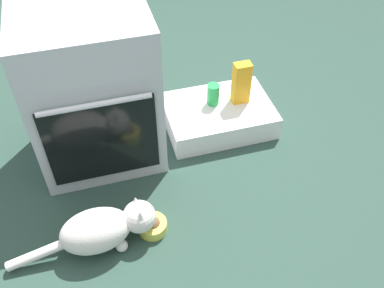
{
  "coord_description": "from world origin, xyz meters",
  "views": [
    {
      "loc": [
        -0.07,
        -1.33,
        1.66
      ],
      "look_at": [
        0.31,
        0.02,
        0.25
      ],
      "focal_mm": 40.58,
      "sensor_mm": 36.0,
      "label": 1
    }
  ],
  "objects_px": {
    "food_bowl": "(153,226)",
    "soda_can": "(213,94)",
    "oven": "(92,90)",
    "juice_carton": "(241,83)",
    "pantry_cabinet": "(218,116)",
    "cat": "(104,228)"
  },
  "relations": [
    {
      "from": "food_bowl",
      "to": "soda_can",
      "type": "height_order",
      "value": "soda_can"
    },
    {
      "from": "oven",
      "to": "food_bowl",
      "type": "distance_m",
      "value": 0.69
    },
    {
      "from": "soda_can",
      "to": "juice_carton",
      "type": "xyz_separation_m",
      "value": [
        0.15,
        -0.02,
        0.06
      ]
    },
    {
      "from": "food_bowl",
      "to": "juice_carton",
      "type": "bearing_deg",
      "value": 43.81
    },
    {
      "from": "juice_carton",
      "to": "oven",
      "type": "bearing_deg",
      "value": -177.91
    },
    {
      "from": "pantry_cabinet",
      "to": "cat",
      "type": "distance_m",
      "value": 0.92
    },
    {
      "from": "food_bowl",
      "to": "cat",
      "type": "height_order",
      "value": "cat"
    },
    {
      "from": "oven",
      "to": "cat",
      "type": "relative_size",
      "value": 1.23
    },
    {
      "from": "food_bowl",
      "to": "cat",
      "type": "bearing_deg",
      "value": -176.56
    },
    {
      "from": "pantry_cabinet",
      "to": "food_bowl",
      "type": "distance_m",
      "value": 0.77
    },
    {
      "from": "cat",
      "to": "juice_carton",
      "type": "height_order",
      "value": "juice_carton"
    },
    {
      "from": "food_bowl",
      "to": "soda_can",
      "type": "relative_size",
      "value": 1.07
    },
    {
      "from": "food_bowl",
      "to": "soda_can",
      "type": "xyz_separation_m",
      "value": [
        0.48,
        0.62,
        0.16
      ]
    },
    {
      "from": "juice_carton",
      "to": "cat",
      "type": "bearing_deg",
      "value": -143.68
    },
    {
      "from": "cat",
      "to": "juice_carton",
      "type": "distance_m",
      "value": 1.04
    },
    {
      "from": "cat",
      "to": "soda_can",
      "type": "height_order",
      "value": "soda_can"
    },
    {
      "from": "cat",
      "to": "food_bowl",
      "type": "bearing_deg",
      "value": -0.0
    },
    {
      "from": "oven",
      "to": "cat",
      "type": "distance_m",
      "value": 0.65
    },
    {
      "from": "juice_carton",
      "to": "pantry_cabinet",
      "type": "bearing_deg",
      "value": -173.82
    },
    {
      "from": "soda_can",
      "to": "pantry_cabinet",
      "type": "bearing_deg",
      "value": -55.57
    },
    {
      "from": "cat",
      "to": "pantry_cabinet",
      "type": "bearing_deg",
      "value": 36.78
    },
    {
      "from": "pantry_cabinet",
      "to": "cat",
      "type": "relative_size",
      "value": 0.9
    }
  ]
}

